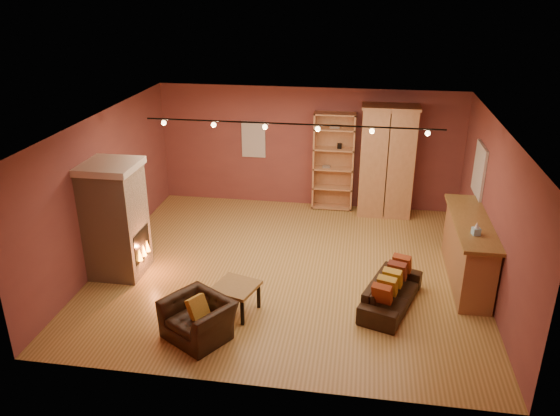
% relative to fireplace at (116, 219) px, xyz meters
% --- Properties ---
extents(floor, '(7.00, 7.00, 0.00)m').
position_rel_fireplace_xyz_m(floor, '(3.04, 0.60, -1.06)').
color(floor, olive).
rests_on(floor, ground).
extents(ceiling, '(7.00, 7.00, 0.00)m').
position_rel_fireplace_xyz_m(ceiling, '(3.04, 0.60, 1.74)').
color(ceiling, brown).
rests_on(ceiling, back_wall).
extents(back_wall, '(7.00, 0.02, 2.80)m').
position_rel_fireplace_xyz_m(back_wall, '(3.04, 3.85, 0.34)').
color(back_wall, brown).
rests_on(back_wall, floor).
extents(left_wall, '(0.02, 6.50, 2.80)m').
position_rel_fireplace_xyz_m(left_wall, '(-0.46, 0.60, 0.34)').
color(left_wall, brown).
rests_on(left_wall, floor).
extents(right_wall, '(0.02, 6.50, 2.80)m').
position_rel_fireplace_xyz_m(right_wall, '(6.54, 0.60, 0.34)').
color(right_wall, brown).
rests_on(right_wall, floor).
extents(fireplace, '(1.01, 0.98, 2.12)m').
position_rel_fireplace_xyz_m(fireplace, '(0.00, 0.00, 0.00)').
color(fireplace, tan).
rests_on(fireplace, floor).
extents(back_window, '(0.56, 0.04, 0.86)m').
position_rel_fireplace_xyz_m(back_window, '(1.74, 3.83, 0.49)').
color(back_window, silver).
rests_on(back_window, back_wall).
extents(bookcase, '(0.93, 0.36, 2.28)m').
position_rel_fireplace_xyz_m(bookcase, '(3.64, 3.73, 0.10)').
color(bookcase, tan).
rests_on(bookcase, floor).
extents(armoire, '(1.24, 0.70, 2.53)m').
position_rel_fireplace_xyz_m(armoire, '(4.84, 3.53, 0.21)').
color(armoire, tan).
rests_on(armoire, floor).
extents(bar_counter, '(0.65, 2.46, 1.18)m').
position_rel_fireplace_xyz_m(bar_counter, '(6.24, 0.68, -0.46)').
color(bar_counter, '#A9754D').
rests_on(bar_counter, floor).
extents(tissue_box, '(0.15, 0.15, 0.23)m').
position_rel_fireplace_xyz_m(tissue_box, '(6.19, 0.10, 0.21)').
color(tissue_box, '#8FCAE5').
rests_on(tissue_box, bar_counter).
extents(right_window, '(0.05, 0.90, 1.00)m').
position_rel_fireplace_xyz_m(right_window, '(6.51, 2.00, 0.59)').
color(right_window, silver).
rests_on(right_window, right_wall).
extents(loveseat, '(0.97, 1.68, 0.71)m').
position_rel_fireplace_xyz_m(loveseat, '(4.89, -0.39, -0.72)').
color(loveseat, black).
rests_on(loveseat, floor).
extents(armchair, '(1.13, 1.03, 0.83)m').
position_rel_fireplace_xyz_m(armchair, '(2.00, -1.70, -0.64)').
color(armchair, black).
rests_on(armchair, floor).
extents(coffee_table, '(0.81, 0.81, 0.49)m').
position_rel_fireplace_xyz_m(coffee_table, '(2.40, -0.96, -0.64)').
color(coffee_table, olive).
rests_on(coffee_table, floor).
extents(track_rail, '(5.20, 0.09, 0.13)m').
position_rel_fireplace_xyz_m(track_rail, '(3.04, 0.80, 1.63)').
color(track_rail, black).
rests_on(track_rail, ceiling).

